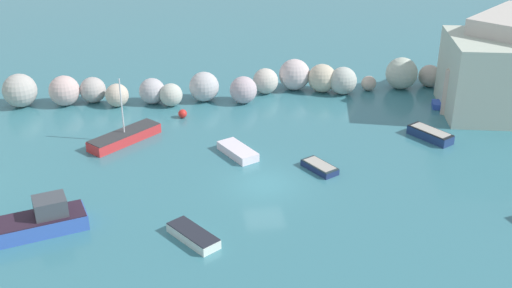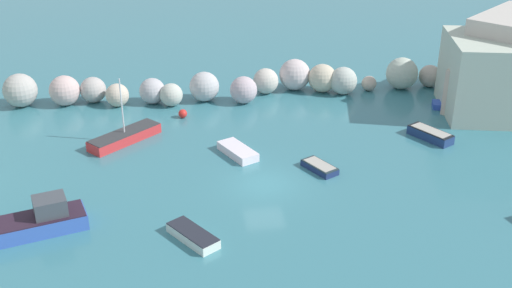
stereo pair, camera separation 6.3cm
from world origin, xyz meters
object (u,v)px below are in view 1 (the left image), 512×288
moored_boat_3 (125,137)px  moored_boat_2 (430,134)px  moored_boat_4 (320,167)px  moored_boat_6 (193,235)px  moored_boat_0 (34,222)px  moored_boat_5 (449,105)px  channel_buoy (183,114)px  moored_boat_1 (238,151)px

moored_boat_3 → moored_boat_2: bearing=131.6°
moored_boat_2 → moored_boat_3: (-21.82, 2.58, 0.02)m
moored_boat_4 → moored_boat_6: moored_boat_6 is taller
moored_boat_0 → moored_boat_5: 33.12m
moored_boat_0 → moored_boat_6: moored_boat_0 is taller
moored_boat_5 → moored_boat_6: moored_boat_6 is taller
channel_buoy → moored_boat_1: channel_buoy is taller
moored_boat_3 → channel_buoy: bearing=-179.5°
moored_boat_0 → moored_boat_2: size_ratio=1.80×
moored_boat_1 → moored_boat_3: moored_boat_3 is taller
channel_buoy → moored_boat_0: (-8.58, -15.06, 0.32)m
moored_boat_2 → moored_boat_6: (-17.60, -10.56, -0.09)m
moored_boat_5 → moored_boat_6: size_ratio=0.87×
moored_boat_0 → moored_boat_6: 8.77m
moored_boat_4 → moored_boat_6: bearing=-79.5°
moored_boat_2 → moored_boat_4: (-9.01, -3.64, -0.12)m
moored_boat_1 → moored_boat_4: size_ratio=1.28×
channel_buoy → moored_boat_4: size_ratio=0.24×
moored_boat_3 → moored_boat_5: 25.81m
moored_boat_1 → moored_boat_3: bearing=-138.9°
moored_boat_0 → moored_boat_3: (4.33, 11.21, -0.27)m
moored_boat_3 → moored_boat_5: moored_boat_3 is taller
moored_boat_2 → moored_boat_3: 21.97m
moored_boat_1 → moored_boat_6: 10.48m
moored_boat_4 → moored_boat_3: bearing=-144.3°
channel_buoy → moored_boat_4: bearing=-49.6°
moored_boat_1 → moored_boat_2: bearing=66.8°
moored_boat_2 → moored_boat_3: size_ratio=0.67×
moored_boat_5 → channel_buoy: bearing=14.8°
moored_boat_1 → moored_boat_2: moored_boat_2 is taller
moored_boat_2 → channel_buoy: bearing=40.2°
channel_buoy → moored_boat_6: 16.98m
channel_buoy → moored_boat_3: (-4.25, -3.84, 0.05)m
moored_boat_2 → moored_boat_6: 20.52m
moored_boat_3 → moored_boat_5: size_ratio=1.76×
moored_boat_3 → moored_boat_4: (12.80, -6.22, -0.15)m
moored_boat_3 → moored_boat_6: size_ratio=1.52×
channel_buoy → moored_boat_6: (-0.03, -16.98, -0.06)m
channel_buoy → moored_boat_4: (8.55, -10.06, -0.10)m
moored_boat_6 → moored_boat_3: bearing=163.3°
moored_boat_5 → moored_boat_0: bearing=42.6°
moored_boat_1 → moored_boat_6: size_ratio=1.05×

